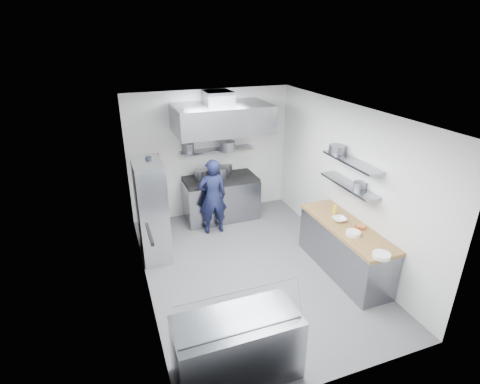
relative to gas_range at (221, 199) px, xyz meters
name	(u,v)px	position (x,y,z in m)	size (l,w,h in m)	color
floor	(252,269)	(-0.10, -2.10, -0.45)	(5.00, 5.00, 0.00)	#4C4C4E
ceiling	(254,112)	(-0.10, -2.10, 2.35)	(5.00, 5.00, 0.00)	silver
wall_back	(210,154)	(-0.10, 0.40, 0.95)	(3.60, 0.02, 2.80)	white
wall_front	(341,288)	(-0.10, -4.60, 0.95)	(3.60, 0.02, 2.80)	white
wall_left	(141,215)	(-1.90, -2.10, 0.95)	(5.00, 0.02, 2.80)	white
wall_right	(346,183)	(1.70, -2.10, 0.95)	(5.00, 0.02, 2.80)	white
gas_range	(221,199)	(0.00, 0.00, 0.00)	(1.60, 0.80, 0.90)	gray
cooktop	(221,179)	(0.00, 0.00, 0.48)	(1.57, 0.78, 0.06)	black
stock_pot_left	(201,174)	(-0.40, 0.11, 0.61)	(0.30, 0.30, 0.20)	slate
stock_pot_mid	(220,172)	(0.00, 0.04, 0.63)	(0.36, 0.36, 0.24)	slate
stock_pot_right	(227,168)	(0.27, 0.36, 0.59)	(0.24, 0.24, 0.16)	slate
over_range_shelf	(217,150)	(0.00, 0.24, 1.07)	(1.60, 0.30, 0.04)	gray
shelf_pot_a	(189,148)	(-0.61, 0.27, 1.18)	(0.24, 0.24, 0.18)	slate
shelf_pot_b	(227,146)	(0.17, 0.02, 1.20)	(0.33, 0.33, 0.22)	slate
extractor_hood	(222,118)	(0.00, -0.18, 1.85)	(1.90, 1.15, 0.55)	gray
hood_duct	(218,97)	(0.00, 0.05, 2.23)	(0.55, 0.55, 0.24)	slate
red_firebox	(154,160)	(-1.35, 0.34, 0.97)	(0.22, 0.10, 0.26)	red
chef	(213,197)	(-0.35, -0.57, 0.35)	(0.58, 0.38, 1.60)	#111535
wire_rack	(152,210)	(-1.63, -1.03, 0.48)	(0.50, 0.90, 1.85)	silver
rack_bin_a	(152,216)	(-1.63, -1.01, 0.35)	(0.17, 0.21, 0.19)	white
rack_bin_b	(148,187)	(-1.63, -0.84, 0.85)	(0.12, 0.16, 0.14)	yellow
rack_jar	(149,162)	(-1.58, -0.89, 1.35)	(0.11, 0.11, 0.18)	black
knife_strip	(150,234)	(-1.88, -3.00, 1.10)	(0.04, 0.55, 0.05)	black
prep_counter_base	(344,250)	(1.38, -2.70, -0.03)	(0.62, 2.00, 0.84)	gray
prep_counter_top	(347,227)	(1.38, -2.70, 0.42)	(0.65, 2.04, 0.06)	olive
plate_stack_a	(381,255)	(1.28, -3.67, 0.48)	(0.26, 0.26, 0.06)	white
plate_stack_b	(353,233)	(1.29, -2.99, 0.48)	(0.23, 0.23, 0.06)	white
copper_pan	(360,227)	(1.52, -2.85, 0.48)	(0.17, 0.17, 0.06)	orange
squeeze_bottle	(335,210)	(1.41, -2.27, 0.54)	(0.06, 0.06, 0.18)	yellow
mixing_bowl	(339,219)	(1.35, -2.51, 0.48)	(0.24, 0.24, 0.06)	white
wall_shelf_lower	(349,185)	(1.54, -2.40, 1.05)	(0.30, 1.30, 0.04)	gray
wall_shelf_upper	(352,162)	(1.54, -2.40, 1.47)	(0.30, 1.30, 0.04)	gray
shelf_pot_c	(360,185)	(1.62, -2.59, 1.12)	(0.21, 0.21, 0.10)	slate
shelf_pot_d	(337,149)	(1.53, -1.96, 1.56)	(0.28, 0.28, 0.14)	slate
display_case	(237,348)	(-1.10, -4.10, -0.03)	(1.50, 0.70, 0.85)	gray
display_glass	(240,312)	(-1.10, -4.22, 0.62)	(1.47, 0.02, 0.45)	silver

